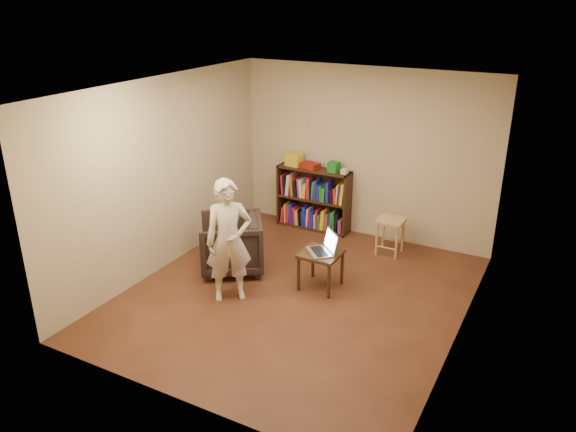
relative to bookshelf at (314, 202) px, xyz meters
The scene contains 15 objects.
floor 2.27m from the bookshelf, 69.97° to the right, with size 4.50×4.50×0.00m, color #432215.
ceiling 3.10m from the bookshelf, 69.97° to the right, with size 4.50×4.50×0.00m, color white.
wall_back 1.16m from the bookshelf, 11.55° to the left, with size 4.00×4.00×0.00m, color #BAAD8C.
wall_left 2.58m from the bookshelf, 120.56° to the right, with size 4.50×4.50×0.00m, color #BAAD8C.
wall_right 3.57m from the bookshelf, 37.15° to the right, with size 4.50×4.50×0.00m, color #BAAD8C.
bookshelf is the anchor object (origin of this frame).
box_yellow 0.75m from the bookshelf, behind, with size 0.25×0.18×0.20m, color gold.
red_cloth 0.61m from the bookshelf, 157.71° to the right, with size 0.27×0.20×0.09m, color maroon.
box_green 0.72m from the bookshelf, ahead, with size 0.15×0.15×0.15m, color #1E7128.
box_white 0.79m from the bookshelf, ahead, with size 0.09×0.09×0.08m, color beige.
stool 1.45m from the bookshelf, 14.21° to the right, with size 0.37×0.37×0.54m.
armchair 1.90m from the bookshelf, 100.60° to the right, with size 0.82×0.84×0.77m, color black.
side_table 1.99m from the bookshelf, 61.64° to the right, with size 0.49×0.49×0.50m.
laptop 1.99m from the bookshelf, 60.73° to the right, with size 0.49×0.49×0.28m.
person 2.54m from the bookshelf, 88.61° to the right, with size 0.57×0.37×1.55m, color beige.
Camera 1 is at (2.85, -5.53, 3.60)m, focal length 35.00 mm.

